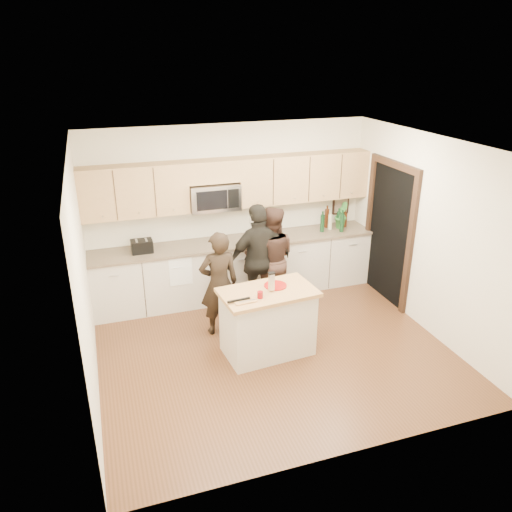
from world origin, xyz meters
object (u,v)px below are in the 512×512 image
object	(u,v)px
woman_right	(259,260)
island	(268,322)
woman_center	(270,259)
woman_left	(219,284)
toaster	(142,246)

from	to	relation	value
woman_right	island	bearing A→B (deg)	68.49
woman_center	woman_right	size ratio (longest dim) A/B	0.95
woman_left	woman_right	distance (m)	0.82
toaster	woman_left	xyz separation A→B (m)	(0.90, -1.02, -0.28)
toaster	woman_right	world-z (taller)	woman_right
toaster	woman_center	world-z (taller)	woman_center
island	woman_center	world-z (taller)	woman_center
woman_center	woman_left	bearing A→B (deg)	45.24
woman_left	woman_right	bearing A→B (deg)	-150.86
woman_right	woman_center	bearing A→B (deg)	-165.52
island	woman_center	distance (m)	1.31
island	woman_right	bearing A→B (deg)	71.93
woman_center	woman_right	world-z (taller)	woman_right
woman_left	toaster	bearing A→B (deg)	-48.28
toaster	woman_center	distance (m)	1.91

